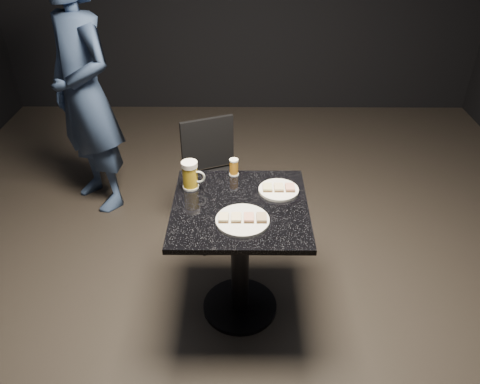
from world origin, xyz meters
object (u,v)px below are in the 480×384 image
at_px(patron, 84,93).
at_px(beer_mug, 191,175).
at_px(plate_small, 279,190).
at_px(beer_tumbler, 234,167).
at_px(table, 240,242).
at_px(chair, 214,174).
at_px(plate_large, 243,220).

height_order(patron, beer_mug, patron).
xyz_separation_m(plate_small, beer_tumbler, (-0.24, 0.17, 0.04)).
height_order(table, chair, chair).
distance_m(beer_mug, chair, 0.66).
distance_m(beer_tumbler, chair, 0.54).
bearing_deg(beer_tumbler, patron, 141.50).
bearing_deg(beer_mug, plate_large, -47.43).
bearing_deg(table, plate_small, 33.30).
height_order(plate_large, plate_small, same).
relative_size(plate_large, patron, 0.15).
relative_size(beer_mug, beer_tumbler, 1.61).
bearing_deg(plate_large, beer_tumbler, 96.46).
relative_size(patron, beer_tumbler, 18.33).
xyz_separation_m(patron, beer_mug, (0.84, -0.99, -0.07)).
xyz_separation_m(plate_large, chair, (-0.20, 0.87, -0.26)).
xyz_separation_m(plate_large, beer_tumbler, (-0.05, 0.44, 0.04)).
relative_size(plate_large, table, 0.35).
height_order(patron, beer_tumbler, patron).
distance_m(plate_large, beer_tumbler, 0.45).
distance_m(table, beer_tumbler, 0.42).
bearing_deg(plate_small, beer_tumbler, 144.96).
bearing_deg(beer_tumbler, table, -83.18).
xyz_separation_m(patron, beer_tumbler, (1.07, -0.85, -0.10)).
height_order(plate_small, chair, chair).
relative_size(patron, chair, 2.11).
bearing_deg(beer_mug, beer_tumbler, 30.86).
bearing_deg(table, beer_tumbler, 96.82).
bearing_deg(beer_tumbler, plate_small, -35.04).
bearing_deg(patron, beer_tumbler, 4.63).
bearing_deg(beer_mug, table, -32.46).
xyz_separation_m(plate_large, plate_small, (0.19, 0.27, 0.00)).
distance_m(plate_small, chair, 0.76).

